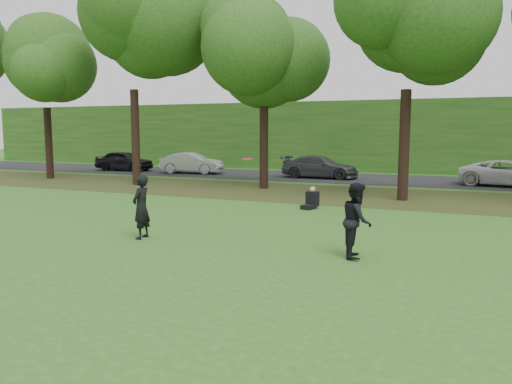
{
  "coord_description": "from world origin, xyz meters",
  "views": [
    {
      "loc": [
        6.53,
        -9.37,
        2.98
      ],
      "look_at": [
        1.28,
        2.9,
        1.3
      ],
      "focal_mm": 35.0,
      "sensor_mm": 36.0,
      "label": 1
    }
  ],
  "objects_px": {
    "frisbee": "(248,159)",
    "seated_person": "(311,200)",
    "player_left": "(141,207)",
    "player_right": "(357,220)"
  },
  "relations": [
    {
      "from": "frisbee",
      "to": "player_left",
      "type": "bearing_deg",
      "value": -177.26
    },
    {
      "from": "seated_person",
      "to": "player_right",
      "type": "bearing_deg",
      "value": -50.94
    },
    {
      "from": "frisbee",
      "to": "seated_person",
      "type": "xyz_separation_m",
      "value": [
        -0.37,
        6.73,
        -1.94
      ]
    },
    {
      "from": "player_left",
      "to": "seated_person",
      "type": "distance_m",
      "value": 7.43
    },
    {
      "from": "frisbee",
      "to": "seated_person",
      "type": "bearing_deg",
      "value": 93.15
    },
    {
      "from": "frisbee",
      "to": "seated_person",
      "type": "relative_size",
      "value": 0.39
    },
    {
      "from": "player_right",
      "to": "player_left",
      "type": "bearing_deg",
      "value": 81.23
    },
    {
      "from": "player_right",
      "to": "frisbee",
      "type": "bearing_deg",
      "value": 81.32
    },
    {
      "from": "player_left",
      "to": "frisbee",
      "type": "relative_size",
      "value": 5.4
    },
    {
      "from": "player_right",
      "to": "seated_person",
      "type": "bearing_deg",
      "value": 13.58
    }
  ]
}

